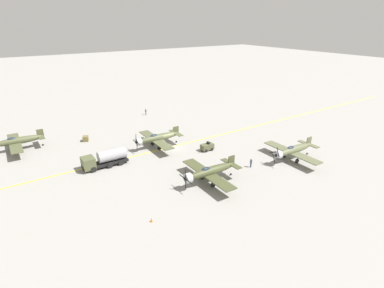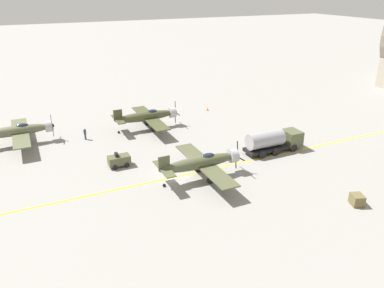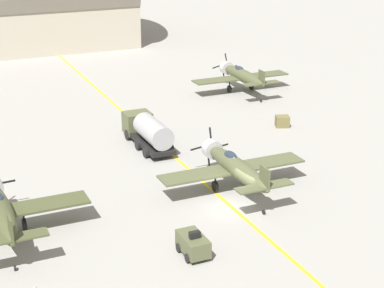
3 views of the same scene
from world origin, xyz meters
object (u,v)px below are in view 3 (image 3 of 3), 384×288
at_px(airplane_mid_left, 0,211).
at_px(fuel_tanker, 148,131).
at_px(airplane_far_right, 242,76).
at_px(supply_crate_by_tanker, 282,121).
at_px(tow_tractor, 193,244).
at_px(airplane_mid_center, 235,167).

relative_size(airplane_mid_left, fuel_tanker, 1.50).
bearing_deg(airplane_far_right, supply_crate_by_tanker, -91.78).
distance_m(tow_tractor, supply_crate_by_tanker, 26.73).
height_order(airplane_mid_center, airplane_mid_left, airplane_mid_left).
bearing_deg(fuel_tanker, airplane_mid_center, -77.00).
bearing_deg(airplane_mid_left, airplane_far_right, 26.83).
distance_m(airplane_mid_center, fuel_tanker, 12.21).
height_order(fuel_tanker, tow_tractor, fuel_tanker).
bearing_deg(supply_crate_by_tanker, airplane_mid_left, -157.85).
relative_size(airplane_mid_left, supply_crate_by_tanker, 8.97).
relative_size(airplane_mid_center, fuel_tanker, 1.50).
bearing_deg(tow_tractor, airplane_mid_left, 145.66).
distance_m(airplane_mid_center, supply_crate_by_tanker, 16.40).
relative_size(airplane_mid_center, airplane_far_right, 1.00).
bearing_deg(tow_tractor, airplane_mid_center, 47.56).
bearing_deg(fuel_tanker, supply_crate_by_tanker, -1.22).
bearing_deg(fuel_tanker, airplane_far_right, 37.07).
bearing_deg(airplane_mid_center, supply_crate_by_tanker, 49.06).
distance_m(fuel_tanker, supply_crate_by_tanker, 14.31).
height_order(airplane_mid_center, supply_crate_by_tanker, airplane_mid_center).
bearing_deg(supply_crate_by_tanker, airplane_mid_center, -134.88).
relative_size(fuel_tanker, tow_tractor, 3.08).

